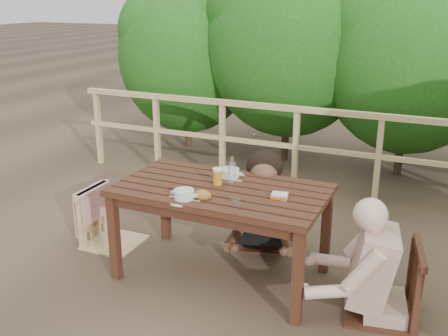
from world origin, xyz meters
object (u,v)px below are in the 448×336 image
at_px(soup_near, 184,195).
at_px(woman, 266,169).
at_px(bottle, 232,172).
at_px(table, 221,233).
at_px(bread_roll, 202,195).
at_px(chair_far, 265,191).
at_px(soup_far, 230,174).
at_px(tumbler, 236,203).
at_px(chair_left, 111,194).
at_px(chair_right, 386,249).
at_px(diner_right, 394,222).
at_px(butter_tub, 280,197).
at_px(beer_glass, 218,177).

bearing_deg(soup_near, woman, 75.79).
relative_size(woman, bottle, 5.79).
relative_size(table, bottle, 6.58).
relative_size(woman, bread_roll, 10.68).
distance_m(chair_far, soup_far, 0.54).
height_order(woman, tumbler, woman).
height_order(chair_left, tumbler, chair_left).
height_order(chair_right, woman, woman).
relative_size(chair_far, tumbler, 14.41).
distance_m(soup_far, tumbler, 0.61).
height_order(table, diner_right, diner_right).
relative_size(bottle, butter_tub, 2.06).
distance_m(woman, diner_right, 1.38).
xyz_separation_m(beer_glass, tumbler, (0.30, -0.34, -0.04)).
relative_size(soup_near, bread_roll, 1.88).
relative_size(chair_right, diner_right, 0.71).
bearing_deg(diner_right, bread_roll, 89.96).
height_order(table, soup_far, soup_far).
bearing_deg(chair_left, tumbler, -106.97).
bearing_deg(tumbler, chair_right, 14.94).
height_order(chair_right, diner_right, diner_right).
bearing_deg(woman, bottle, 69.20).
relative_size(chair_right, woman, 0.72).
xyz_separation_m(chair_far, beer_glass, (-0.16, -0.64, 0.32)).
height_order(soup_far, bottle, bottle).
bearing_deg(butter_tub, bread_roll, -165.01).
relative_size(woman, soup_near, 5.69).
bearing_deg(tumbler, bread_roll, 173.25).
height_order(soup_near, tumbler, soup_near).
height_order(table, soup_near, soup_near).
distance_m(chair_left, chair_far, 1.36).
height_order(diner_right, soup_far, diner_right).
relative_size(chair_left, beer_glass, 6.61).
xyz_separation_m(chair_far, chair_right, (1.14, -0.71, 0.01)).
distance_m(soup_far, bottle, 0.21).
bearing_deg(table, woman, 80.93).
relative_size(bread_roll, bottle, 0.54).
xyz_separation_m(chair_right, woman, (-1.14, 0.73, 0.20)).
xyz_separation_m(diner_right, butter_tub, (-0.81, -0.00, 0.05)).
distance_m(beer_glass, bottle, 0.12).
relative_size(soup_near, butter_tub, 2.10).
xyz_separation_m(bottle, butter_tub, (0.42, -0.10, -0.10)).
bearing_deg(beer_glass, soup_near, -104.72).
bearing_deg(soup_far, beer_glass, -94.70).
bearing_deg(bread_roll, chair_left, 161.44).
bearing_deg(soup_near, bread_roll, 28.18).
bearing_deg(chair_right, bottle, -105.00).
height_order(chair_left, chair_far, chair_far).
bearing_deg(bottle, table, -128.08).
xyz_separation_m(table, bread_roll, (-0.03, -0.26, 0.41)).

